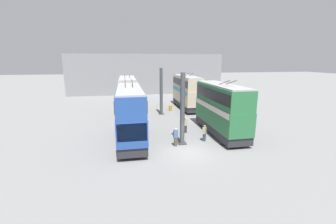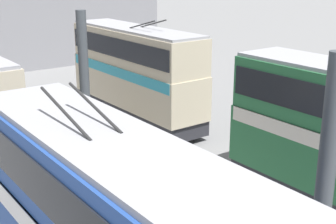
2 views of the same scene
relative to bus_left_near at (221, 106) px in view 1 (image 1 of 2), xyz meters
The scene contains 12 objects.
ground_plane 7.14m from the bus_left_near, 132.21° to the left, with size 240.00×240.00×0.00m, color slate.
depot_back_wall 30.77m from the bus_left_near, ahead, with size 0.50×36.00×9.24m.
support_column_near 5.24m from the bus_left_near, 114.09° to the left, with size 0.79×0.79×6.77m.
support_column_far 11.33m from the bus_left_near, 24.94° to the left, with size 0.79×0.79×6.77m.
bus_left_near is the anchor object (origin of this frame).
bus_left_far 13.59m from the bus_left_near, ahead, with size 9.99×2.54×5.97m.
bus_right_near 9.56m from the bus_left_near, 92.21° to the left, with size 9.96×2.54×5.91m.
bus_right_mid 15.84m from the bus_left_near, 37.12° to the left, with size 10.12×2.54×5.90m.
person_aisle_midway 4.30m from the bus_left_near, 73.35° to the left, with size 0.28×0.44×1.77m.
person_by_left_row 3.76m from the bus_left_near, 127.09° to the left, with size 0.46×0.47×1.65m.
person_aisle_foreground 6.47m from the bus_left_near, 115.46° to the left, with size 0.26×0.43×1.78m.
oil_drum 12.85m from the bus_left_near, 13.79° to the left, with size 0.55×0.55×0.87m.
Camera 1 is at (-17.54, 5.15, 7.84)m, focal length 24.00 mm.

